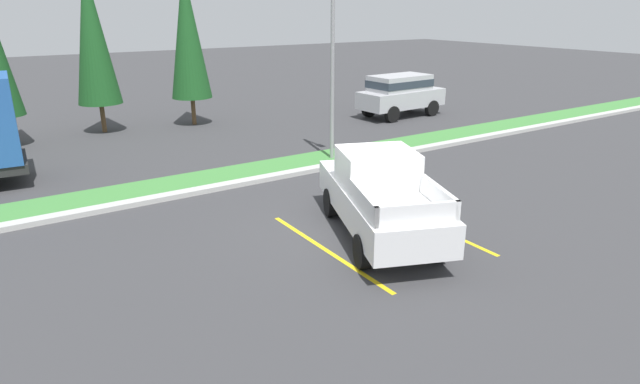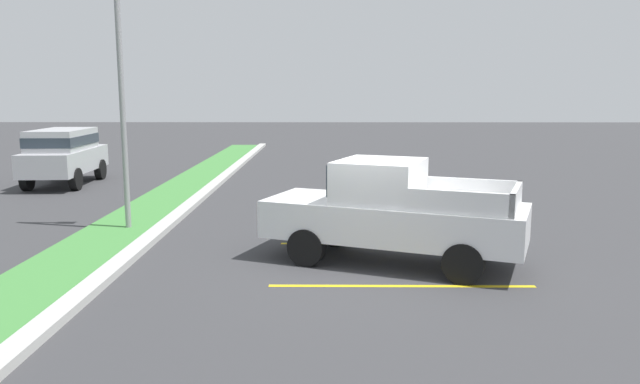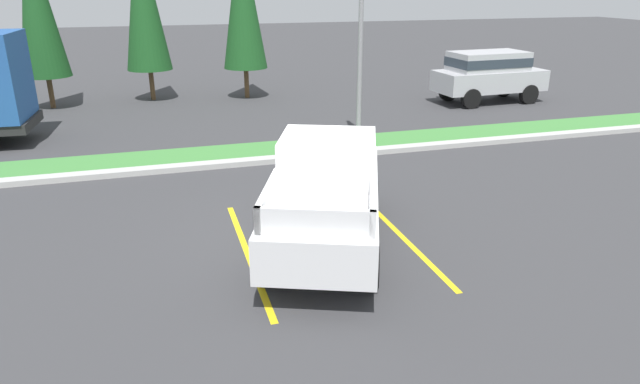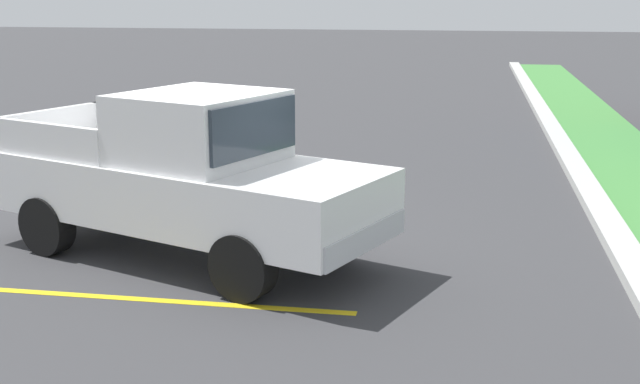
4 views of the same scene
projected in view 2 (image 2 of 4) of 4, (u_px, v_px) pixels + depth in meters
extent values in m
plane|color=#38383A|center=(370.00, 268.00, 12.03)|extent=(120.00, 120.00, 0.00)
cube|color=yellow|center=(402.00, 286.00, 10.90)|extent=(0.12, 4.80, 0.01)
cube|color=yellow|center=(385.00, 244.00, 13.96)|extent=(0.12, 4.80, 0.01)
cube|color=#B2B2AD|center=(119.00, 264.00, 12.06)|extent=(56.00, 0.40, 0.15)
cube|color=#42843D|center=(64.00, 266.00, 12.08)|extent=(56.00, 1.80, 0.06)
cylinder|color=black|center=(307.00, 247.00, 12.17)|extent=(0.54, 0.81, 0.76)
cylinder|color=black|center=(336.00, 229.00, 13.72)|extent=(0.54, 0.81, 0.76)
cylinder|color=black|center=(463.00, 263.00, 11.02)|extent=(0.54, 0.81, 0.76)
cylinder|color=black|center=(476.00, 242.00, 12.57)|extent=(0.54, 0.81, 0.76)
cube|color=white|center=(393.00, 220.00, 12.29)|extent=(3.68, 5.53, 0.76)
cube|color=white|center=(380.00, 181.00, 12.27)|extent=(2.22, 2.13, 0.84)
cube|color=#2D3842|center=(342.00, 176.00, 12.57)|extent=(1.53, 0.65, 0.63)
cube|color=white|center=(460.00, 203.00, 10.88)|extent=(0.79, 1.80, 0.44)
cube|color=white|center=(473.00, 189.00, 12.43)|extent=(0.79, 1.80, 0.44)
cube|color=white|center=(516.00, 199.00, 11.32)|extent=(1.71, 0.75, 0.44)
cube|color=silver|center=(280.00, 222.00, 13.27)|extent=(1.74, 0.81, 0.28)
cylinder|color=black|center=(57.00, 170.00, 24.23)|extent=(0.81, 0.30, 0.80)
cylinder|color=black|center=(100.00, 169.00, 24.31)|extent=(0.81, 0.30, 0.80)
cylinder|color=black|center=(27.00, 179.00, 21.47)|extent=(0.81, 0.30, 0.80)
cylinder|color=black|center=(76.00, 179.00, 21.55)|extent=(0.81, 0.30, 0.80)
cube|color=#B2B2B7|center=(65.00, 160.00, 22.81)|extent=(4.69, 2.08, 0.84)
cube|color=#B2B2B7|center=(62.00, 139.00, 22.53)|extent=(3.18, 1.84, 0.76)
cube|color=#2D3842|center=(62.00, 140.00, 22.53)|extent=(3.23, 1.88, 0.36)
cylinder|color=gray|center=(122.00, 96.00, 14.89)|extent=(0.14, 0.14, 6.74)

